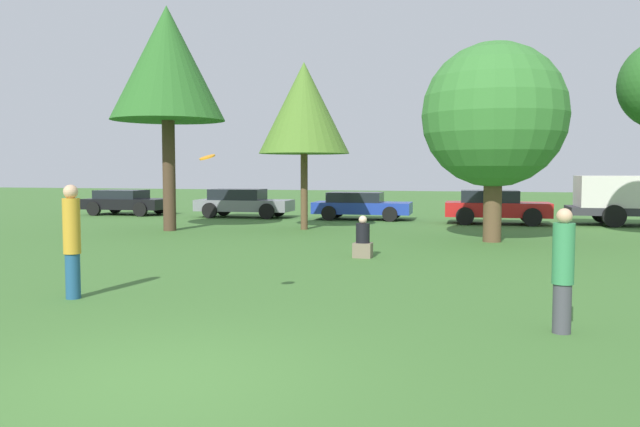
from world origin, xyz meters
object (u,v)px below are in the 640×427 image
at_px(person_thrower, 72,239).
at_px(tree_2, 494,116).
at_px(parked_car_black, 126,201).
at_px(parked_car_blue, 360,205).
at_px(tree_0, 167,65).
at_px(person_catcher, 563,270).
at_px(parked_car_grey, 242,202).
at_px(tree_1, 304,108).
at_px(bystander_sitting, 363,241).
at_px(frisbee, 207,157).
at_px(parked_car_red, 495,206).

xyz_separation_m(person_thrower, tree_2, (6.78, 10.58, 2.77)).
xyz_separation_m(parked_car_black, parked_car_blue, (11.55, 0.08, -0.01)).
bearing_deg(tree_0, parked_car_blue, 50.62).
xyz_separation_m(person_catcher, parked_car_grey, (-11.92, 18.05, -0.16)).
distance_m(tree_1, parked_car_black, 12.21).
relative_size(bystander_sitting, parked_car_grey, 0.24).
relative_size(tree_0, tree_2, 1.33).
bearing_deg(tree_1, person_catcher, -60.27).
xyz_separation_m(tree_0, parked_car_grey, (0.08, 6.61, -5.17)).
distance_m(frisbee, parked_car_blue, 18.52).
height_order(frisbee, parked_car_black, frisbee).
relative_size(frisbee, parked_car_red, 0.06).
height_order(tree_1, parked_car_blue, tree_1).
height_order(frisbee, parked_car_blue, frisbee).
height_order(person_catcher, tree_0, tree_0).
bearing_deg(tree_0, bystander_sitting, -32.06).
bearing_deg(tree_0, frisbee, -58.94).
bearing_deg(person_catcher, frisbee, 4.05).
height_order(tree_2, parked_car_blue, tree_2).
xyz_separation_m(bystander_sitting, parked_car_red, (3.19, 10.99, 0.29)).
relative_size(tree_0, parked_car_red, 1.92).
xyz_separation_m(person_catcher, tree_0, (-12.00, 11.43, 5.00)).
height_order(bystander_sitting, parked_car_red, parked_car_red).
distance_m(frisbee, tree_2, 11.84).
distance_m(person_thrower, parked_car_blue, 17.99).
height_order(frisbee, bystander_sitting, frisbee).
bearing_deg(parked_car_grey, bystander_sitting, -57.69).
height_order(tree_0, parked_car_red, tree_0).
bearing_deg(tree_2, person_catcher, -85.25).
xyz_separation_m(tree_1, parked_car_black, (-10.51, 4.99, -3.72)).
bearing_deg(parked_car_grey, frisbee, -71.22).
bearing_deg(frisbee, bystander_sitting, 81.26).
xyz_separation_m(tree_2, parked_car_blue, (-5.55, 7.37, -3.13)).
distance_m(bystander_sitting, parked_car_black, 18.27).
height_order(tree_1, parked_car_grey, tree_1).
bearing_deg(frisbee, tree_0, 121.06).
distance_m(tree_1, tree_2, 7.01).
xyz_separation_m(tree_0, parked_car_blue, (5.54, 6.75, -5.22)).
height_order(parked_car_black, parked_car_grey, parked_car_grey).
bearing_deg(parked_car_grey, person_thrower, -78.63).
bearing_deg(person_catcher, tree_2, -83.48).
height_order(tree_1, parked_car_black, tree_1).
xyz_separation_m(frisbee, parked_car_red, (4.21, 17.60, -1.63)).
bearing_deg(person_catcher, tree_1, -58.50).
distance_m(person_thrower, parked_car_red, 18.50).
bearing_deg(parked_car_red, person_catcher, -89.45).
bearing_deg(parked_car_black, parked_car_blue, -1.63).
distance_m(tree_1, parked_car_blue, 6.38).
relative_size(frisbee, tree_2, 0.04).
height_order(person_catcher, parked_car_blue, person_catcher).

